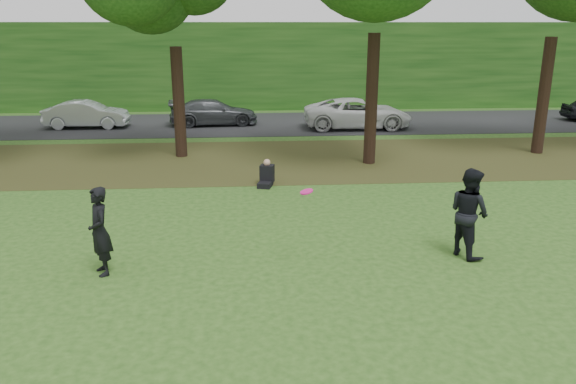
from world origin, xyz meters
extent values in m
plane|color=#254816|center=(0.00, 0.00, 0.00)|extent=(120.00, 120.00, 0.00)
cube|color=#422F17|center=(0.00, 13.00, 0.01)|extent=(60.00, 7.00, 0.01)
cube|color=black|center=(0.00, 21.00, 0.01)|extent=(70.00, 7.00, 0.02)
cube|color=#174313|center=(0.00, 27.00, 2.50)|extent=(70.00, 3.00, 5.00)
imported|color=black|center=(-3.44, 3.30, 0.92)|extent=(0.69, 0.80, 1.84)
imported|color=black|center=(4.34, 3.71, 0.99)|extent=(1.05, 1.17, 1.98)
imported|color=#ACB0B4|center=(-8.27, 20.40, 0.68)|extent=(4.00, 1.39, 1.32)
imported|color=#404348|center=(-2.13, 20.77, 0.65)|extent=(4.52, 2.20, 1.27)
imported|color=silver|center=(4.91, 19.36, 0.74)|extent=(5.24, 2.53, 1.44)
cylinder|color=#E0127D|center=(0.74, 3.31, 1.66)|extent=(0.28, 0.28, 0.10)
cube|color=black|center=(0.08, 9.42, 0.08)|extent=(0.53, 0.65, 0.16)
cube|color=black|center=(0.16, 9.69, 0.36)|extent=(0.50, 0.44, 0.56)
sphere|color=tan|center=(0.16, 9.69, 0.72)|extent=(0.22, 0.22, 0.22)
cylinder|color=black|center=(-3.00, 13.90, 2.06)|extent=(0.44, 0.44, 4.12)
cylinder|color=black|center=(4.00, 12.30, 2.31)|extent=(0.44, 0.44, 4.62)
cylinder|color=black|center=(11.00, 13.50, 2.23)|extent=(0.44, 0.44, 4.45)
camera|label=1|loc=(-0.42, -7.51, 4.93)|focal=35.00mm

